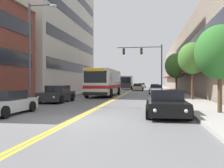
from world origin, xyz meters
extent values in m
plane|color=slate|center=(0.00, 37.00, 0.00)|extent=(240.00, 240.00, 0.00)
cube|color=#9E9B96|center=(-6.93, 37.00, 0.08)|extent=(2.87, 106.00, 0.15)
cube|color=#9E9B96|center=(6.93, 37.00, 0.08)|extent=(2.87, 106.00, 0.15)
cube|color=yellow|center=(-0.10, 37.00, 0.00)|extent=(0.14, 106.00, 0.01)
cube|color=yellow|center=(0.10, 37.00, 0.00)|extent=(0.14, 106.00, 0.01)
cube|color=#BCB7AD|center=(-14.62, 28.99, 14.16)|extent=(12.00, 26.07, 28.32)
cube|color=black|center=(-8.58, 28.99, 4.05)|extent=(0.08, 23.98, 1.40)
cube|color=black|center=(-8.58, 28.99, 8.09)|extent=(0.08, 23.98, 1.40)
cube|color=black|center=(-8.58, 28.99, 12.14)|extent=(0.08, 23.98, 1.40)
cube|color=gray|center=(12.62, 37.00, 5.06)|extent=(8.00, 68.00, 10.13)
cube|color=maroon|center=(8.07, 37.00, 2.90)|extent=(1.10, 61.20, 0.24)
cube|color=black|center=(8.58, 37.00, 6.28)|extent=(0.08, 61.20, 1.40)
cube|color=silver|center=(-1.96, 18.84, 1.74)|extent=(2.57, 10.74, 2.77)
cube|color=#B21919|center=(-1.96, 18.84, 1.18)|extent=(2.59, 10.76, 0.32)
cube|color=black|center=(-1.96, 19.38, 2.18)|extent=(2.60, 8.37, 1.00)
cube|color=black|center=(-1.96, 13.46, 2.23)|extent=(2.31, 0.04, 1.22)
cube|color=yellow|center=(-1.96, 13.45, 2.93)|extent=(1.85, 0.06, 0.28)
cube|color=black|center=(-1.96, 13.44, 0.53)|extent=(2.52, 0.08, 0.32)
cylinder|color=black|center=(-3.28, 15.19, 0.50)|extent=(0.30, 1.00, 1.00)
cylinder|color=black|center=(-0.65, 15.19, 0.50)|extent=(0.30, 1.00, 1.00)
cylinder|color=black|center=(-3.28, 21.80, 0.50)|extent=(0.30, 1.00, 1.00)
cylinder|color=black|center=(-0.65, 21.80, 0.50)|extent=(0.30, 1.00, 1.00)
cube|color=maroon|center=(-4.36, 32.57, 0.50)|extent=(1.82, 4.35, 0.63)
cube|color=black|center=(-4.36, 32.75, 1.04)|extent=(1.56, 1.92, 0.45)
cylinder|color=black|center=(-5.29, 31.22, 0.34)|extent=(0.22, 0.68, 0.68)
cylinder|color=black|center=(-3.43, 31.22, 0.34)|extent=(0.22, 0.68, 0.68)
cylinder|color=black|center=(-5.29, 33.92, 0.34)|extent=(0.22, 0.68, 0.68)
cylinder|color=black|center=(-3.43, 33.92, 0.34)|extent=(0.22, 0.68, 0.68)
sphere|color=silver|center=(-5.00, 30.38, 0.53)|extent=(0.16, 0.16, 0.16)
sphere|color=silver|center=(-3.72, 30.38, 0.53)|extent=(0.16, 0.16, 0.16)
cube|color=red|center=(-5.01, 34.76, 0.53)|extent=(0.18, 0.04, 0.10)
cube|color=red|center=(-3.70, 34.76, 0.53)|extent=(0.18, 0.04, 0.10)
cube|color=#B7B7BC|center=(-4.27, 1.36, 0.48)|extent=(1.84, 4.42, 0.62)
cube|color=black|center=(-4.27, 1.54, 1.03)|extent=(1.59, 1.95, 0.48)
cylinder|color=black|center=(-3.33, -0.01, 0.30)|extent=(0.22, 0.61, 0.61)
cylinder|color=black|center=(-5.22, 2.73, 0.30)|extent=(0.22, 0.61, 0.61)
cylinder|color=black|center=(-3.33, 2.73, 0.30)|extent=(0.22, 0.61, 0.61)
cube|color=red|center=(-4.94, 3.58, 0.51)|extent=(0.18, 0.04, 0.10)
cube|color=red|center=(-3.61, 3.58, 0.51)|extent=(0.18, 0.04, 0.10)
cube|color=#232328|center=(-4.36, 9.38, 0.53)|extent=(1.78, 4.60, 0.70)
cube|color=black|center=(-4.36, 9.57, 1.15)|extent=(1.53, 2.02, 0.53)
cylinder|color=black|center=(-5.28, 7.96, 0.33)|extent=(0.22, 0.66, 0.66)
cylinder|color=black|center=(-3.45, 7.96, 0.33)|extent=(0.22, 0.66, 0.66)
cylinder|color=black|center=(-5.28, 10.81, 0.33)|extent=(0.22, 0.66, 0.66)
cylinder|color=black|center=(-3.45, 10.81, 0.33)|extent=(0.22, 0.66, 0.66)
sphere|color=silver|center=(-4.99, 7.06, 0.57)|extent=(0.16, 0.16, 0.16)
sphere|color=silver|center=(-3.74, 7.06, 0.57)|extent=(0.16, 0.16, 0.16)
cube|color=red|center=(-5.01, 11.69, 0.57)|extent=(0.18, 0.04, 0.10)
cube|color=red|center=(-3.72, 11.69, 0.57)|extent=(0.18, 0.04, 0.10)
cube|color=black|center=(4.29, 2.29, 0.49)|extent=(1.83, 4.80, 0.60)
cube|color=black|center=(4.29, 2.49, 1.07)|extent=(1.58, 2.11, 0.55)
cylinder|color=black|center=(3.35, 0.81, 0.34)|extent=(0.22, 0.69, 0.69)
cylinder|color=black|center=(5.23, 0.81, 0.34)|extent=(0.22, 0.69, 0.69)
cylinder|color=black|center=(3.35, 3.78, 0.34)|extent=(0.22, 0.69, 0.69)
cylinder|color=black|center=(5.23, 3.78, 0.34)|extent=(0.22, 0.69, 0.69)
sphere|color=silver|center=(3.65, -0.13, 0.52)|extent=(0.16, 0.16, 0.16)
sphere|color=silver|center=(4.93, -0.13, 0.52)|extent=(0.16, 0.16, 0.16)
cube|color=red|center=(3.63, 4.70, 0.52)|extent=(0.18, 0.04, 0.10)
cube|color=red|center=(4.95, 4.70, 0.52)|extent=(0.18, 0.04, 0.10)
cube|color=white|center=(4.32, 25.54, 0.52)|extent=(1.79, 4.25, 0.68)
cube|color=black|center=(4.32, 25.71, 1.08)|extent=(1.54, 1.87, 0.44)
cylinder|color=black|center=(3.40, 24.22, 0.33)|extent=(0.22, 0.65, 0.65)
cylinder|color=black|center=(5.24, 24.22, 0.33)|extent=(0.22, 0.65, 0.65)
cylinder|color=black|center=(3.40, 26.86, 0.33)|extent=(0.22, 0.65, 0.65)
cylinder|color=black|center=(5.24, 26.86, 0.33)|extent=(0.22, 0.65, 0.65)
sphere|color=silver|center=(3.69, 23.39, 0.55)|extent=(0.16, 0.16, 0.16)
sphere|color=silver|center=(4.95, 23.39, 0.55)|extent=(0.16, 0.16, 0.16)
cube|color=red|center=(3.67, 27.67, 0.55)|extent=(0.18, 0.04, 0.10)
cube|color=red|center=(4.96, 27.67, 0.55)|extent=(0.18, 0.04, 0.10)
cube|color=#19234C|center=(4.40, 38.77, 0.49)|extent=(1.76, 4.08, 0.64)
cube|color=black|center=(4.40, 38.93, 1.03)|extent=(1.51, 1.80, 0.43)
cylinder|color=black|center=(3.50, 37.51, 0.31)|extent=(0.22, 0.62, 0.62)
cylinder|color=black|center=(5.30, 37.51, 0.31)|extent=(0.22, 0.62, 0.62)
cylinder|color=black|center=(3.50, 40.03, 0.31)|extent=(0.22, 0.62, 0.62)
cylinder|color=black|center=(5.30, 40.03, 0.31)|extent=(0.22, 0.62, 0.62)
sphere|color=silver|center=(3.79, 36.71, 0.53)|extent=(0.16, 0.16, 0.16)
sphere|color=silver|center=(5.02, 36.71, 0.53)|extent=(0.16, 0.16, 0.16)
cube|color=red|center=(3.77, 40.82, 0.53)|extent=(0.18, 0.04, 0.10)
cube|color=red|center=(5.04, 40.82, 0.53)|extent=(0.18, 0.04, 0.10)
cube|color=beige|center=(1.18, 59.16, 0.50)|extent=(1.89, 4.33, 0.65)
cube|color=black|center=(1.18, 59.33, 1.07)|extent=(1.62, 1.90, 0.49)
cylinder|color=black|center=(0.22, 57.82, 0.31)|extent=(0.22, 0.62, 0.62)
cylinder|color=black|center=(2.15, 57.82, 0.31)|extent=(0.22, 0.62, 0.62)
cylinder|color=black|center=(0.22, 60.50, 0.31)|extent=(0.22, 0.62, 0.62)
cylinder|color=black|center=(2.15, 60.50, 0.31)|extent=(0.22, 0.62, 0.62)
sphere|color=silver|center=(0.52, 56.98, 0.53)|extent=(0.16, 0.16, 0.16)
sphere|color=silver|center=(1.84, 56.98, 0.53)|extent=(0.16, 0.16, 0.16)
cube|color=red|center=(0.50, 61.34, 0.53)|extent=(0.18, 0.04, 0.10)
cube|color=red|center=(1.86, 61.34, 0.53)|extent=(0.18, 0.04, 0.10)
cube|color=#BCAD89|center=(1.19, 37.05, 0.51)|extent=(1.76, 4.61, 0.63)
cube|color=black|center=(1.19, 37.23, 1.09)|extent=(1.52, 2.03, 0.54)
cylinder|color=black|center=(0.29, 35.62, 0.34)|extent=(0.22, 0.69, 0.69)
cylinder|color=black|center=(2.09, 35.62, 0.34)|extent=(0.22, 0.69, 0.69)
cylinder|color=black|center=(0.29, 38.48, 0.34)|extent=(0.22, 0.69, 0.69)
cylinder|color=black|center=(2.09, 38.48, 0.34)|extent=(0.22, 0.69, 0.69)
sphere|color=silver|center=(0.57, 34.72, 0.54)|extent=(0.16, 0.16, 0.16)
sphere|color=silver|center=(1.81, 34.72, 0.54)|extent=(0.16, 0.16, 0.16)
cube|color=red|center=(0.56, 39.36, 0.54)|extent=(0.18, 0.04, 0.10)
cube|color=red|center=(1.82, 39.36, 0.54)|extent=(0.18, 0.04, 0.10)
cube|color=#38383D|center=(0.56, 52.75, 0.49)|extent=(1.86, 4.63, 0.62)
cube|color=black|center=(0.56, 52.93, 1.03)|extent=(1.60, 2.04, 0.45)
cylinder|color=black|center=(-0.39, 51.31, 0.33)|extent=(0.22, 0.67, 0.67)
cylinder|color=black|center=(1.51, 51.31, 0.33)|extent=(0.22, 0.67, 0.67)
cylinder|color=black|center=(-0.39, 54.18, 0.33)|extent=(0.22, 0.67, 0.67)
cylinder|color=black|center=(1.51, 54.18, 0.33)|extent=(0.22, 0.67, 0.67)
sphere|color=silver|center=(-0.09, 50.42, 0.52)|extent=(0.16, 0.16, 0.16)
sphere|color=silver|center=(1.21, 50.42, 0.52)|extent=(0.16, 0.16, 0.16)
cube|color=red|center=(-0.11, 55.07, 0.52)|extent=(0.18, 0.04, 0.10)
cube|color=red|center=(1.23, 55.07, 0.52)|extent=(0.18, 0.04, 0.10)
cube|color=#38383D|center=(-1.76, 42.62, 1.50)|extent=(2.50, 2.12, 2.49)
cube|color=black|center=(-1.76, 41.54, 1.95)|extent=(2.12, 0.04, 1.10)
cube|color=white|center=(-1.76, 46.15, 1.62)|extent=(2.55, 4.94, 2.73)
cylinder|color=black|center=(-3.03, 42.62, 0.42)|extent=(0.28, 0.84, 0.84)
cylinder|color=black|center=(-0.48, 42.62, 0.42)|extent=(0.28, 0.84, 0.84)
cylinder|color=black|center=(-3.03, 47.63, 0.42)|extent=(0.28, 0.84, 0.84)
cylinder|color=black|center=(-0.48, 47.63, 0.42)|extent=(0.28, 0.84, 0.84)
cylinder|color=#47474C|center=(5.20, 27.33, 3.65)|extent=(0.18, 0.18, 7.30)
cylinder|color=#47474C|center=(1.83, 27.33, 6.95)|extent=(6.75, 0.11, 0.11)
cube|color=black|center=(2.16, 27.33, 6.35)|extent=(0.34, 0.26, 0.92)
sphere|color=red|center=(2.16, 27.17, 6.63)|extent=(0.18, 0.18, 0.18)
sphere|color=yellow|center=(2.16, 27.17, 6.35)|extent=(0.18, 0.18, 0.18)
sphere|color=green|center=(2.16, 27.17, 6.08)|extent=(0.18, 0.18, 0.18)
cylinder|color=black|center=(2.16, 27.33, 6.88)|extent=(0.02, 0.02, 0.14)
cube|color=black|center=(-0.54, 27.33, 6.35)|extent=(0.34, 0.26, 0.92)
sphere|color=red|center=(-0.54, 27.17, 6.63)|extent=(0.18, 0.18, 0.18)
sphere|color=yellow|center=(-0.54, 27.17, 6.35)|extent=(0.18, 0.18, 0.18)
sphere|color=green|center=(-0.54, 27.17, 6.08)|extent=(0.18, 0.18, 0.18)
cylinder|color=black|center=(-0.54, 27.33, 6.88)|extent=(0.02, 0.02, 0.14)
cylinder|color=#47474C|center=(-5.30, 6.34, 3.73)|extent=(0.16, 0.16, 7.47)
cylinder|color=#47474C|center=(-4.39, 6.34, 7.32)|extent=(1.82, 0.10, 0.10)
ellipsoid|color=#B2B2B7|center=(-3.48, 6.34, 7.22)|extent=(0.56, 0.28, 0.20)
cylinder|color=brown|center=(7.00, 2.68, 1.16)|extent=(0.22, 0.22, 2.02)
ellipsoid|color=#2D6B28|center=(7.00, 2.68, 3.26)|extent=(2.56, 2.56, 2.81)
cylinder|color=brown|center=(7.20, 12.27, 1.45)|extent=(0.23, 0.23, 2.59)
ellipsoid|color=#42752D|center=(7.20, 12.27, 3.84)|extent=(2.57, 2.57, 2.83)
cylinder|color=brown|center=(7.21, 26.05, 1.39)|extent=(0.25, 0.25, 2.47)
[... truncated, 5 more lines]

